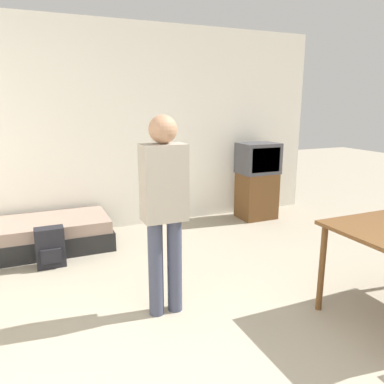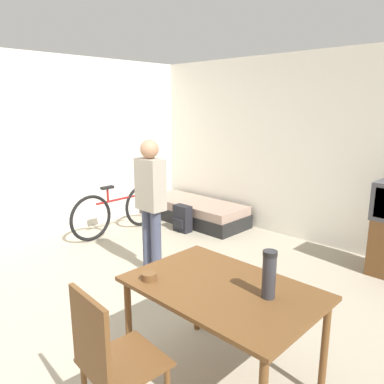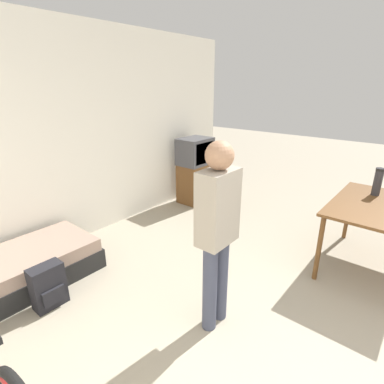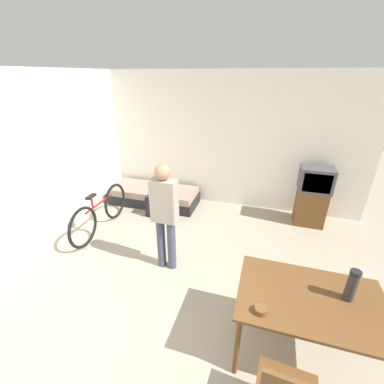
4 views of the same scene
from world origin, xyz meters
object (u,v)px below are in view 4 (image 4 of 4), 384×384
(person_standing, at_px, (165,211))
(mate_bowl, at_px, (261,310))
(daybed, at_px, (154,196))
(backpack, at_px, (154,206))
(bicycle, at_px, (100,213))
(thermos_flask, at_px, (352,284))
(tv, at_px, (312,196))
(dining_table, at_px, (309,305))

(person_standing, distance_m, mate_bowl, 1.76)
(daybed, distance_m, backpack, 0.57)
(bicycle, distance_m, thermos_flask, 3.86)
(daybed, bearing_deg, bicycle, -109.84)
(tv, bearing_deg, backpack, -167.87)
(person_standing, bearing_deg, thermos_flask, -19.90)
(bicycle, distance_m, mate_bowl, 3.34)
(backpack, bearing_deg, person_standing, -57.92)
(daybed, distance_m, person_standing, 2.24)
(thermos_flask, relative_size, backpack, 0.74)
(dining_table, relative_size, thermos_flask, 4.09)
(daybed, relative_size, bicycle, 1.12)
(bicycle, bearing_deg, person_standing, -20.58)
(dining_table, relative_size, person_standing, 0.81)
(daybed, height_order, dining_table, dining_table)
(tv, relative_size, person_standing, 0.70)
(tv, distance_m, bicycle, 3.87)
(daybed, xyz_separation_m, thermos_flask, (3.12, -2.58, 0.76))
(daybed, distance_m, bicycle, 1.36)
(mate_bowl, distance_m, backpack, 3.30)
(thermos_flask, height_order, backpack, thermos_flask)
(dining_table, bearing_deg, person_standing, 154.60)
(dining_table, distance_m, person_standing, 1.98)
(bicycle, relative_size, mate_bowl, 15.73)
(bicycle, height_order, thermos_flask, thermos_flask)
(dining_table, xyz_separation_m, person_standing, (-1.77, 0.84, 0.24))
(tv, relative_size, backpack, 2.63)
(dining_table, height_order, bicycle, bicycle)
(tv, distance_m, person_standing, 2.88)
(backpack, bearing_deg, tv, 12.13)
(mate_bowl, bearing_deg, backpack, 131.55)
(dining_table, height_order, person_standing, person_standing)
(bicycle, distance_m, person_standing, 1.70)
(daybed, relative_size, dining_table, 1.45)
(dining_table, xyz_separation_m, bicycle, (-3.27, 1.40, -0.33))
(mate_bowl, height_order, backpack, mate_bowl)
(mate_bowl, bearing_deg, tv, 75.92)
(bicycle, distance_m, backpack, 1.02)
(thermos_flask, height_order, mate_bowl, thermos_flask)
(thermos_flask, distance_m, mate_bowl, 0.84)
(person_standing, bearing_deg, mate_bowl, -40.15)
(person_standing, relative_size, backpack, 3.76)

